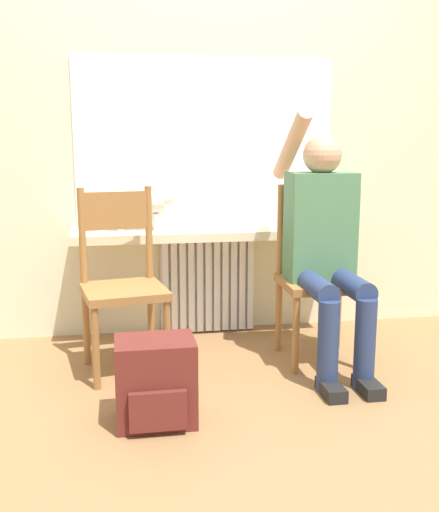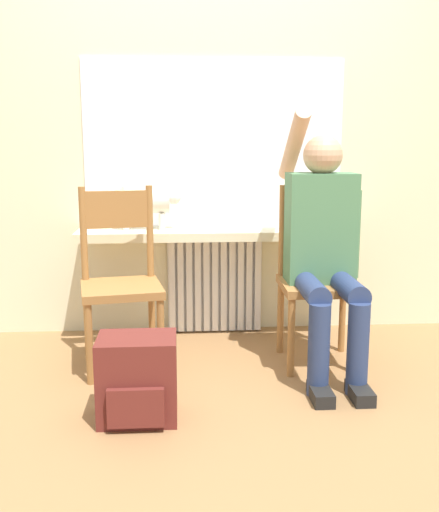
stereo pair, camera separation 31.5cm
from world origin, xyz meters
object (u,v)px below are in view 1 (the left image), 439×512
backpack (156,382)px  chair_left (122,281)px  chair_right (317,273)px  person (326,240)px  cat (139,203)px

backpack → chair_left: bearing=101.0°
chair_right → chair_left: bearing=-179.1°
chair_left → chair_right: size_ratio=1.00×
chair_left → backpack: chair_left is taller
person → backpack: 1.14m
chair_right → backpack: (-0.90, -0.62, -0.29)m
person → backpack: person is taller
cat → person: bearing=-31.7°
cat → backpack: (0.01, -1.07, -0.63)m
chair_left → backpack: (0.12, -0.62, -0.29)m
person → cat: person is taller
backpack → cat: bearing=90.6°
cat → backpack: cat is taller
chair_right → person: (-0.00, -0.11, 0.19)m
cat → chair_left: bearing=-103.8°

